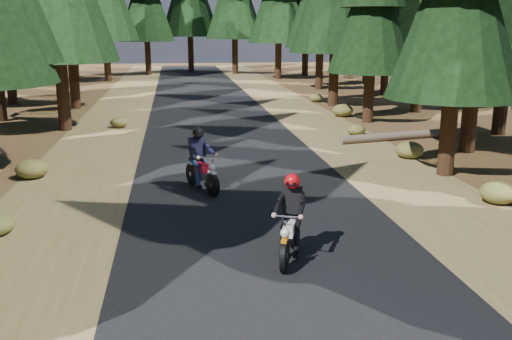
# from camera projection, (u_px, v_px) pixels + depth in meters

# --- Properties ---
(ground) EXTENTS (120.00, 120.00, 0.00)m
(ground) POSITION_uv_depth(u_px,v_px,m) (266.00, 240.00, 11.66)
(ground) COLOR #402E16
(ground) RESTS_ON ground
(road) EXTENTS (6.00, 100.00, 0.01)m
(road) POSITION_uv_depth(u_px,v_px,m) (239.00, 178.00, 16.46)
(road) COLOR black
(road) RESTS_ON ground
(shoulder_l) EXTENTS (3.20, 100.00, 0.01)m
(shoulder_l) POSITION_uv_depth(u_px,v_px,m) (74.00, 184.00, 15.82)
(shoulder_l) COLOR brown
(shoulder_l) RESTS_ON ground
(shoulder_r) EXTENTS (3.20, 100.00, 0.01)m
(shoulder_r) POSITION_uv_depth(u_px,v_px,m) (391.00, 172.00, 17.10)
(shoulder_r) COLOR brown
(shoulder_r) RESTS_ON ground
(log_near) EXTENTS (4.66, 1.30, 0.32)m
(log_near) POSITION_uv_depth(u_px,v_px,m) (395.00, 136.00, 21.91)
(log_near) COLOR #4C4233
(log_near) RESTS_ON ground
(understory_shrubs) EXTENTS (13.20, 32.81, 0.61)m
(understory_shrubs) POSITION_uv_depth(u_px,v_px,m) (309.00, 160.00, 17.52)
(understory_shrubs) COLOR #474C1E
(understory_shrubs) RESTS_ON ground
(rider_lead) EXTENTS (1.14, 1.88, 1.61)m
(rider_lead) POSITION_uv_depth(u_px,v_px,m) (290.00, 232.00, 10.54)
(rider_lead) COLOR beige
(rider_lead) RESTS_ON road
(rider_follow) EXTENTS (1.26, 1.96, 1.68)m
(rider_follow) POSITION_uv_depth(u_px,v_px,m) (202.00, 170.00, 14.99)
(rider_follow) COLOR maroon
(rider_follow) RESTS_ON road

